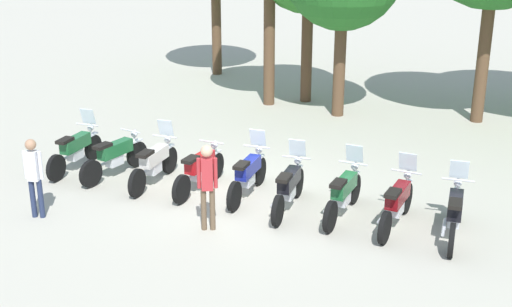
{
  "coord_description": "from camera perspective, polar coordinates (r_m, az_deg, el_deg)",
  "views": [
    {
      "loc": [
        7.4,
        -11.47,
        5.96
      ],
      "look_at": [
        0.0,
        0.5,
        0.9
      ],
      "focal_mm": 47.76,
      "sensor_mm": 36.0,
      "label": 1
    }
  ],
  "objects": [
    {
      "name": "person_1",
      "position": [
        13.14,
        -4.1,
        -2.28
      ],
      "size": [
        0.38,
        0.32,
        1.76
      ],
      "rotation": [
        0.0,
        0.0,
        2.16
      ],
      "color": "brown",
      "rests_on": "ground_plane"
    },
    {
      "name": "motorcycle_2",
      "position": [
        15.7,
        -8.51,
        -0.74
      ],
      "size": [
        0.69,
        2.17,
        1.37
      ],
      "rotation": [
        0.0,
        0.0,
        1.77
      ],
      "color": "black",
      "rests_on": "ground_plane"
    },
    {
      "name": "person_0",
      "position": [
        14.37,
        -18.12,
        -1.51
      ],
      "size": [
        0.4,
        0.29,
        1.68
      ],
      "rotation": [
        0.0,
        0.0,
        5.13
      ],
      "color": "#232D4C",
      "rests_on": "ground_plane"
    },
    {
      "name": "motorcycle_4",
      "position": [
        14.85,
        -0.67,
        -1.73
      ],
      "size": [
        0.69,
        2.17,
        1.37
      ],
      "rotation": [
        0.0,
        0.0,
        1.77
      ],
      "color": "black",
      "rests_on": "ground_plane"
    },
    {
      "name": "motorcycle_5",
      "position": [
        14.21,
        2.77,
        -2.77
      ],
      "size": [
        0.75,
        2.15,
        1.37
      ],
      "rotation": [
        0.0,
        0.0,
        1.81
      ],
      "color": "black",
      "rests_on": "ground_plane"
    },
    {
      "name": "motorcycle_8",
      "position": [
        13.56,
        16.29,
        -4.74
      ],
      "size": [
        0.76,
        2.15,
        1.37
      ],
      "rotation": [
        0.0,
        0.0,
        1.81
      ],
      "color": "black",
      "rests_on": "ground_plane"
    },
    {
      "name": "motorcycle_3",
      "position": [
        15.22,
        -4.74,
        -1.31
      ],
      "size": [
        0.62,
        2.19,
        0.99
      ],
      "rotation": [
        0.0,
        0.0,
        1.69
      ],
      "color": "black",
      "rests_on": "ground_plane"
    },
    {
      "name": "motorcycle_1",
      "position": [
        16.32,
        -11.73,
        -0.2
      ],
      "size": [
        0.62,
        2.19,
        0.99
      ],
      "rotation": [
        0.0,
        0.0,
        1.56
      ],
      "color": "black",
      "rests_on": "ground_plane"
    },
    {
      "name": "motorcycle_0",
      "position": [
        16.96,
        -14.87,
        0.37
      ],
      "size": [
        0.7,
        2.17,
        1.37
      ],
      "rotation": [
        0.0,
        0.0,
        1.77
      ],
      "color": "black",
      "rests_on": "ground_plane"
    },
    {
      "name": "ground_plane",
      "position": [
        14.9,
        -1.01,
        -3.81
      ],
      "size": [
        80.0,
        80.0,
        0.0
      ],
      "primitive_type": "plane",
      "color": "#ADA899"
    },
    {
      "name": "motorcycle_7",
      "position": [
        13.73,
        11.74,
        -4.02
      ],
      "size": [
        0.62,
        2.19,
        1.37
      ],
      "rotation": [
        0.0,
        0.0,
        1.66
      ],
      "color": "black",
      "rests_on": "ground_plane"
    },
    {
      "name": "motorcycle_6",
      "position": [
        14.01,
        7.36,
        -3.26
      ],
      "size": [
        0.62,
        2.19,
        1.37
      ],
      "rotation": [
        0.0,
        0.0,
        1.69
      ],
      "color": "black",
      "rests_on": "ground_plane"
    }
  ]
}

